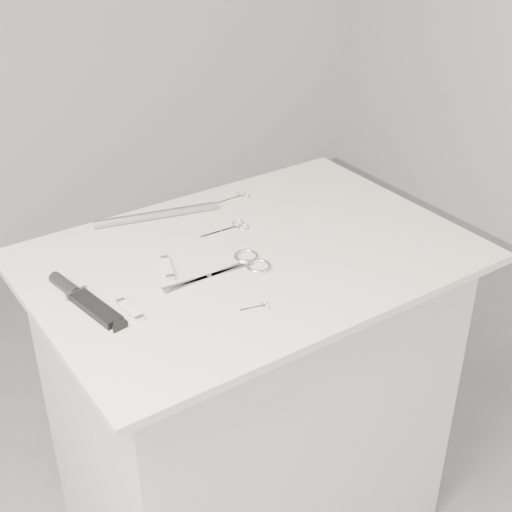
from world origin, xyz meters
TOP-DOWN VIEW (x-y plane):
  - plinth at (0.00, 0.00)m, footprint 0.90×0.60m
  - display_board at (0.00, 0.00)m, footprint 1.00×0.70m
  - large_shears at (-0.06, -0.04)m, footprint 0.25×0.11m
  - embroidery_scissors_a at (0.03, 0.13)m, footprint 0.13×0.06m
  - embroidery_scissors_b at (0.14, 0.26)m, footprint 0.10×0.04m
  - tiny_scissors at (-0.11, -0.19)m, footprint 0.06×0.03m
  - sheathed_knife at (-0.40, 0.03)m, footprint 0.07×0.24m
  - pocket_knife_a at (-0.33, -0.06)m, footprint 0.02×0.09m
  - pocket_knife_b at (-0.19, 0.04)m, footprint 0.05×0.09m
  - metal_rail at (-0.10, 0.28)m, footprint 0.31×0.10m

SIDE VIEW (x-z plane):
  - plinth at x=0.00m, z-range 0.00..0.90m
  - display_board at x=0.00m, z-range 0.90..0.92m
  - tiny_scissors at x=-0.11m, z-range 0.92..0.92m
  - embroidery_scissors_b at x=0.14m, z-range 0.92..0.92m
  - embroidery_scissors_a at x=0.03m, z-range 0.92..0.92m
  - large_shears at x=-0.06m, z-range 0.92..0.93m
  - pocket_knife_a at x=-0.33m, z-range 0.92..0.93m
  - pocket_knife_b at x=-0.19m, z-range 0.92..0.93m
  - sheathed_knife at x=-0.40m, z-range 0.91..0.94m
  - metal_rail at x=-0.10m, z-range 0.92..0.94m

